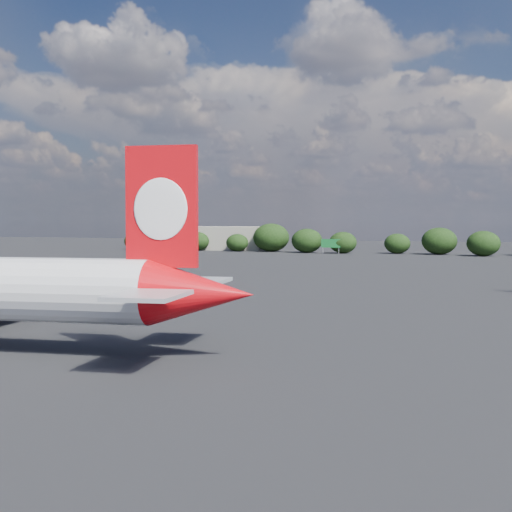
% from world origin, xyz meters
% --- Properties ---
extents(ground, '(500.00, 500.00, 0.00)m').
position_xyz_m(ground, '(0.00, 60.00, 0.00)').
color(ground, black).
rests_on(ground, ground).
extents(terminal_building, '(42.00, 16.00, 8.00)m').
position_xyz_m(terminal_building, '(-65.00, 192.00, 4.00)').
color(terminal_building, gray).
rests_on(terminal_building, ground).
extents(highway_sign, '(6.00, 0.30, 4.50)m').
position_xyz_m(highway_sign, '(-18.00, 176.00, 3.13)').
color(highway_sign, '#14662A').
rests_on(highway_sign, ground).
extents(billboard_yellow, '(5.00, 0.30, 5.50)m').
position_xyz_m(billboard_yellow, '(12.00, 182.00, 3.87)').
color(billboard_yellow, yellow).
rests_on(billboard_yellow, ground).
extents(horizon_treeline, '(201.10, 16.37, 9.19)m').
position_xyz_m(horizon_treeline, '(15.67, 181.24, 4.00)').
color(horizon_treeline, black).
rests_on(horizon_treeline, ground).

